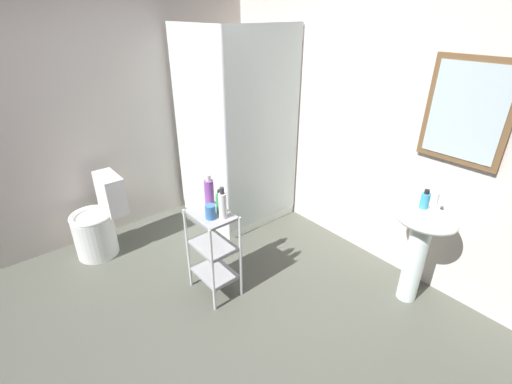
# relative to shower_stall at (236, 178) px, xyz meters

# --- Properties ---
(ground_plane) EXTENTS (4.20, 4.20, 0.02)m
(ground_plane) POSITION_rel_shower_stall_xyz_m (1.20, -1.23, -0.47)
(ground_plane) COLOR #505248
(wall_back) EXTENTS (4.20, 0.14, 2.50)m
(wall_back) POSITION_rel_shower_stall_xyz_m (1.21, 0.62, 0.79)
(wall_back) COLOR silver
(wall_back) RESTS_ON ground_plane
(wall_left) EXTENTS (0.10, 4.20, 2.50)m
(wall_left) POSITION_rel_shower_stall_xyz_m (-0.65, -1.23, 0.79)
(wall_left) COLOR beige
(wall_left) RESTS_ON ground_plane
(shower_stall) EXTENTS (0.92, 0.92, 2.00)m
(shower_stall) POSITION_rel_shower_stall_xyz_m (0.00, 0.00, 0.00)
(shower_stall) COLOR white
(shower_stall) RESTS_ON ground_plane
(pedestal_sink) EXTENTS (0.46, 0.37, 0.81)m
(pedestal_sink) POSITION_rel_shower_stall_xyz_m (1.92, 0.29, 0.12)
(pedestal_sink) COLOR white
(pedestal_sink) RESTS_ON ground_plane
(sink_faucet) EXTENTS (0.03, 0.03, 0.10)m
(sink_faucet) POSITION_rel_shower_stall_xyz_m (1.92, 0.41, 0.40)
(sink_faucet) COLOR silver
(sink_faucet) RESTS_ON pedestal_sink
(toilet) EXTENTS (0.37, 0.49, 0.76)m
(toilet) POSITION_rel_shower_stall_xyz_m (-0.28, -1.39, -0.15)
(toilet) COLOR white
(toilet) RESTS_ON ground_plane
(storage_cart) EXTENTS (0.38, 0.28, 0.74)m
(storage_cart) POSITION_rel_shower_stall_xyz_m (0.86, -0.86, -0.03)
(storage_cart) COLOR silver
(storage_cart) RESTS_ON ground_plane
(hand_soap_bottle) EXTENTS (0.06, 0.06, 0.15)m
(hand_soap_bottle) POSITION_rel_shower_stall_xyz_m (1.88, 0.31, 0.41)
(hand_soap_bottle) COLOR #389ED1
(hand_soap_bottle) RESTS_ON pedestal_sink
(body_wash_bottle_green) EXTENTS (0.07, 0.07, 0.18)m
(body_wash_bottle_green) POSITION_rel_shower_stall_xyz_m (0.89, -0.79, 0.36)
(body_wash_bottle_green) COLOR #2E9153
(body_wash_bottle_green) RESTS_ON storage_cart
(conditioner_bottle_purple) EXTENTS (0.07, 0.07, 0.24)m
(conditioner_bottle_purple) POSITION_rel_shower_stall_xyz_m (0.72, -0.78, 0.38)
(conditioner_bottle_purple) COLOR purple
(conditioner_bottle_purple) RESTS_ON storage_cart
(lotion_bottle_white) EXTENTS (0.06, 0.06, 0.25)m
(lotion_bottle_white) POSITION_rel_shower_stall_xyz_m (0.97, -0.83, 0.38)
(lotion_bottle_white) COLOR white
(lotion_bottle_white) RESTS_ON storage_cart
(rinse_cup) EXTENTS (0.08, 0.08, 0.11)m
(rinse_cup) POSITION_rel_shower_stall_xyz_m (0.92, -0.90, 0.33)
(rinse_cup) COLOR #3870B2
(rinse_cup) RESTS_ON storage_cart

